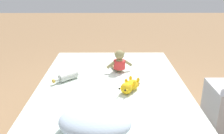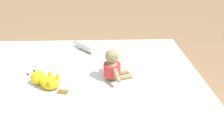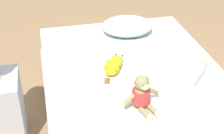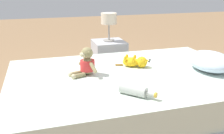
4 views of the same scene
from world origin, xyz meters
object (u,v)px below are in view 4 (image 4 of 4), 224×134
object	(u,v)px
glass_bottle	(134,90)
plush_monkey	(86,64)
bed	(128,101)
bedside_lamp	(109,20)
nightstand	(109,62)
pillow	(210,61)
plush_yellow_creature	(135,62)

from	to	relation	value
glass_bottle	plush_monkey	bearing A→B (deg)	-155.17
plush_monkey	bed	bearing A→B (deg)	77.71
glass_bottle	bedside_lamp	distance (m)	1.54
bed	nightstand	distance (m)	1.08
bedside_lamp	plush_monkey	bearing A→B (deg)	-25.85
plush_monkey	nightstand	bearing A→B (deg)	154.15
pillow	plush_yellow_creature	bearing A→B (deg)	-113.84
pillow	bedside_lamp	world-z (taller)	bedside_lamp
pillow	bedside_lamp	size ratio (longest dim) A/B	1.49
pillow	bedside_lamp	xyz separation A→B (m)	(-1.18, -0.59, 0.23)
bed	nightstand	world-z (taller)	nightstand
glass_bottle	bed	bearing A→B (deg)	164.12
pillow	glass_bottle	xyz separation A→B (m)	(0.31, -0.84, -0.04)
bed	plush_yellow_creature	distance (m)	0.36
pillow	plush_monkey	world-z (taller)	plush_monkey
pillow	plush_monkey	size ratio (longest dim) A/B	1.84
plush_yellow_creature	glass_bottle	xyz separation A→B (m)	(0.58, -0.24, -0.01)
pillow	glass_bottle	distance (m)	0.90
nightstand	bedside_lamp	xyz separation A→B (m)	(0.00, 0.00, 0.54)
bed	pillow	bearing A→B (deg)	81.14
plush_monkey	plush_yellow_creature	distance (m)	0.48
pillow	bedside_lamp	distance (m)	1.34
nightstand	bedside_lamp	distance (m)	0.54
bedside_lamp	plush_yellow_creature	bearing A→B (deg)	-0.57
bed	nightstand	size ratio (longest dim) A/B	3.72
pillow	plush_monkey	bearing A→B (deg)	-100.00
bed	bedside_lamp	xyz separation A→B (m)	(-1.07, 0.13, 0.57)
plush_yellow_creature	bedside_lamp	distance (m)	0.95
bed	plush_monkey	world-z (taller)	plush_monkey
bed	pillow	xyz separation A→B (m)	(0.11, 0.72, 0.34)
bed	bedside_lamp	bearing A→B (deg)	173.28
plush_monkey	plush_yellow_creature	bearing A→B (deg)	99.30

